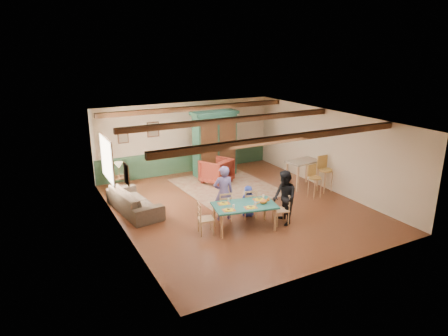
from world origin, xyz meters
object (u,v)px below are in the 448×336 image
dining_chair_end_left (206,218)px  cat (264,201)px  dining_chair_end_right (281,209)px  armoire (215,144)px  dining_table (244,217)px  table_lamp (119,170)px  armchair (216,171)px  bar_stool_right (325,174)px  counter_table (302,174)px  bar_stool_left (315,182)px  sofa (134,201)px  dining_chair_far_left (224,206)px  person_man (223,193)px  end_table (120,185)px  person_child (248,201)px  dining_chair_far_right (249,203)px  person_woman (284,198)px

dining_chair_end_left → cat: (1.51, -0.40, 0.33)m
dining_chair_end_right → armoire: size_ratio=0.36×
dining_table → table_lamp: table_lamp is taller
dining_chair_end_right → armchair: size_ratio=0.89×
bar_stool_right → counter_table: bearing=119.0°
counter_table → bar_stool_left: size_ratio=1.07×
armoire → table_lamp: size_ratio=4.82×
armchair → sofa: armchair is taller
dining_chair_end_right → dining_chair_far_left: bearing=-114.9°
person_man → end_table: person_man is taller
dining_chair_end_left → bar_stool_left: (4.22, 0.73, 0.09)m
person_child → counter_table: size_ratio=0.81×
dining_chair_end_right → counter_table: bearing=142.6°
sofa → bar_stool_left: (5.47, -1.58, 0.20)m
sofa → dining_table: bearing=-145.0°
dining_chair_far_right → person_man: (-0.70, 0.22, 0.35)m
dining_chair_far_left → dining_chair_far_right: (0.72, -0.15, 0.00)m
dining_chair_far_left → counter_table: 3.88m
counter_table → end_table: bearing=157.3°
end_table → armchair: bearing=-10.1°
dining_chair_end_left → end_table: dining_chair_end_left is taller
armchair → table_lamp: table_lamp is taller
dining_chair_end_left → person_woman: person_woman is taller
dining_table → sofa: 3.40m
person_child → cat: person_child is taller
dining_chair_far_left → person_child: 0.74m
person_child → dining_chair_far_left: bearing=5.7°
dining_chair_end_left → person_child: person_child is taller
cat → counter_table: 3.66m
dining_chair_end_right → end_table: bearing=-132.5°
dining_chair_end_left → end_table: 4.28m
dining_table → cat: 0.67m
dining_chair_far_left → dining_chair_end_right: same height
armchair → counter_table: counter_table is taller
person_woman → bar_stool_left: 2.39m
dining_chair_far_right → cat: bearing=100.4°
dining_chair_far_left → counter_table: (3.69, 1.19, 0.04)m
dining_table → counter_table: 3.95m
armchair → bar_stool_right: size_ratio=0.81×
person_child → table_lamp: (-2.76, 3.66, 0.34)m
person_man → bar_stool_left: 3.42m
dining_chair_end_left → dining_chair_end_right: same height
dining_chair_end_left → armchair: (2.07, 3.50, 0.01)m
person_man → cat: 1.20m
cat → end_table: size_ratio=0.60×
person_man → person_child: 0.80m
dining_chair_end_left → counter_table: 4.80m
table_lamp → armchair: bearing=-10.1°
dining_chair_end_right → person_child: size_ratio=0.95×
table_lamp → bar_stool_right: (6.11, -3.10, -0.20)m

